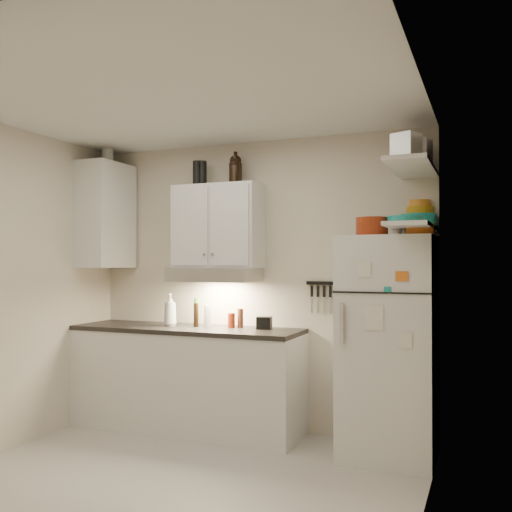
% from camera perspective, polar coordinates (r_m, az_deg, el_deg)
% --- Properties ---
extents(floor, '(3.20, 3.00, 0.02)m').
position_cam_1_polar(floor, '(4.13, -8.62, -22.06)').
color(floor, '#B7B1A9').
rests_on(floor, ground).
extents(ceiling, '(3.20, 3.00, 0.02)m').
position_cam_1_polar(ceiling, '(4.00, -8.54, 15.49)').
color(ceiling, silver).
rests_on(ceiling, ground).
extents(back_wall, '(3.20, 0.02, 2.60)m').
position_cam_1_polar(back_wall, '(5.20, 0.00, -2.85)').
color(back_wall, beige).
rests_on(back_wall, ground).
extents(right_wall, '(0.02, 3.00, 2.60)m').
position_cam_1_polar(right_wall, '(3.32, 16.04, -4.01)').
color(right_wall, beige).
rests_on(right_wall, ground).
extents(base_cabinet, '(2.10, 0.60, 0.88)m').
position_cam_1_polar(base_cabinet, '(5.26, -6.99, -12.25)').
color(base_cabinet, silver).
rests_on(base_cabinet, floor).
extents(countertop, '(2.10, 0.62, 0.04)m').
position_cam_1_polar(countertop, '(5.19, -6.98, -7.27)').
color(countertop, black).
rests_on(countertop, base_cabinet).
extents(upper_cabinet, '(0.80, 0.33, 0.75)m').
position_cam_1_polar(upper_cabinet, '(5.17, -3.81, 2.96)').
color(upper_cabinet, silver).
rests_on(upper_cabinet, back_wall).
extents(side_cabinet, '(0.33, 0.55, 1.00)m').
position_cam_1_polar(side_cabinet, '(5.66, -14.82, 3.93)').
color(side_cabinet, silver).
rests_on(side_cabinet, left_wall).
extents(range_hood, '(0.76, 0.46, 0.12)m').
position_cam_1_polar(range_hood, '(5.10, -4.14, -1.88)').
color(range_hood, silver).
rests_on(range_hood, back_wall).
extents(fridge, '(0.70, 0.68, 1.70)m').
position_cam_1_polar(fridge, '(4.56, 13.12, -8.80)').
color(fridge, silver).
rests_on(fridge, floor).
extents(shelf_hi, '(0.30, 0.95, 0.03)m').
position_cam_1_polar(shelf_hi, '(4.41, 15.38, 8.53)').
color(shelf_hi, silver).
rests_on(shelf_hi, right_wall).
extents(shelf_lo, '(0.30, 0.95, 0.03)m').
position_cam_1_polar(shelf_lo, '(4.36, 15.40, 2.82)').
color(shelf_lo, silver).
rests_on(shelf_lo, right_wall).
extents(knife_strip, '(0.42, 0.02, 0.03)m').
position_cam_1_polar(knife_strip, '(4.95, 7.41, -2.72)').
color(knife_strip, black).
rests_on(knife_strip, back_wall).
extents(dutch_oven, '(0.25, 0.25, 0.14)m').
position_cam_1_polar(dutch_oven, '(4.42, 11.51, 2.89)').
color(dutch_oven, maroon).
rests_on(dutch_oven, fridge).
extents(book_stack, '(0.22, 0.26, 0.08)m').
position_cam_1_polar(book_stack, '(4.33, 16.00, 2.57)').
color(book_stack, orange).
rests_on(book_stack, fridge).
extents(spice_jar, '(0.07, 0.07, 0.11)m').
position_cam_1_polar(spice_jar, '(4.38, 13.98, 2.73)').
color(spice_jar, silver).
rests_on(spice_jar, fridge).
extents(stock_pot, '(0.32, 0.32, 0.22)m').
position_cam_1_polar(stock_pot, '(4.65, 15.34, 9.64)').
color(stock_pot, silver).
rests_on(stock_pot, shelf_hi).
extents(tin_a, '(0.23, 0.22, 0.19)m').
position_cam_1_polar(tin_a, '(4.40, 15.23, 9.98)').
color(tin_a, '#AAAAAD').
rests_on(tin_a, shelf_hi).
extents(tin_b, '(0.21, 0.21, 0.16)m').
position_cam_1_polar(tin_b, '(4.07, 14.78, 10.65)').
color(tin_b, '#AAAAAD').
rests_on(tin_b, shelf_hi).
extents(bowl_teal, '(0.28, 0.28, 0.11)m').
position_cam_1_polar(bowl_teal, '(4.74, 15.94, 3.39)').
color(bowl_teal, teal).
rests_on(bowl_teal, shelf_lo).
extents(bowl_orange, '(0.22, 0.22, 0.07)m').
position_cam_1_polar(bowl_orange, '(4.84, 16.07, 4.35)').
color(bowl_orange, '#B87D11').
rests_on(bowl_orange, bowl_teal).
extents(bowl_yellow, '(0.17, 0.17, 0.06)m').
position_cam_1_polar(bowl_yellow, '(4.85, 16.07, 5.06)').
color(bowl_yellow, orange).
rests_on(bowl_yellow, bowl_orange).
extents(plates, '(0.35, 0.35, 0.07)m').
position_cam_1_polar(plates, '(4.39, 14.68, 3.43)').
color(plates, teal).
rests_on(plates, shelf_lo).
extents(growler_a, '(0.14, 0.14, 0.28)m').
position_cam_1_polar(growler_a, '(5.21, -2.07, 8.63)').
color(growler_a, black).
rests_on(growler_a, upper_cabinet).
extents(growler_b, '(0.10, 0.10, 0.24)m').
position_cam_1_polar(growler_b, '(5.16, -2.13, 8.48)').
color(growler_b, black).
rests_on(growler_b, upper_cabinet).
extents(thermos_a, '(0.09, 0.09, 0.23)m').
position_cam_1_polar(thermos_a, '(5.31, -5.39, 8.20)').
color(thermos_a, black).
rests_on(thermos_a, upper_cabinet).
extents(thermos_b, '(0.10, 0.10, 0.23)m').
position_cam_1_polar(thermos_b, '(5.31, -5.90, 8.20)').
color(thermos_b, black).
rests_on(thermos_b, upper_cabinet).
extents(side_jar, '(0.14, 0.14, 0.15)m').
position_cam_1_polar(side_jar, '(5.80, -14.63, 9.54)').
color(side_jar, silver).
rests_on(side_jar, side_cabinet).
extents(soap_bottle, '(0.16, 0.17, 0.33)m').
position_cam_1_polar(soap_bottle, '(5.26, -8.58, -5.16)').
color(soap_bottle, silver).
rests_on(soap_bottle, countertop).
extents(pepper_mill, '(0.06, 0.06, 0.17)m').
position_cam_1_polar(pepper_mill, '(5.09, -1.58, -6.23)').
color(pepper_mill, '#5B2D1B').
rests_on(pepper_mill, countertop).
extents(oil_bottle, '(0.07, 0.07, 0.26)m').
position_cam_1_polar(oil_bottle, '(5.28, -5.94, -5.56)').
color(oil_bottle, '#3D6B1A').
rests_on(oil_bottle, countertop).
extents(vinegar_bottle, '(0.06, 0.06, 0.21)m').
position_cam_1_polar(vinegar_bottle, '(5.18, -6.01, -5.88)').
color(vinegar_bottle, black).
rests_on(vinegar_bottle, countertop).
extents(clear_bottle, '(0.08, 0.08, 0.20)m').
position_cam_1_polar(clear_bottle, '(5.15, -4.86, -6.02)').
color(clear_bottle, silver).
rests_on(clear_bottle, countertop).
extents(red_jar, '(0.09, 0.09, 0.13)m').
position_cam_1_polar(red_jar, '(5.09, -2.48, -6.45)').
color(red_jar, maroon).
rests_on(red_jar, countertop).
extents(caddy, '(0.14, 0.11, 0.11)m').
position_cam_1_polar(caddy, '(4.97, 0.83, -6.72)').
color(caddy, black).
rests_on(caddy, countertop).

